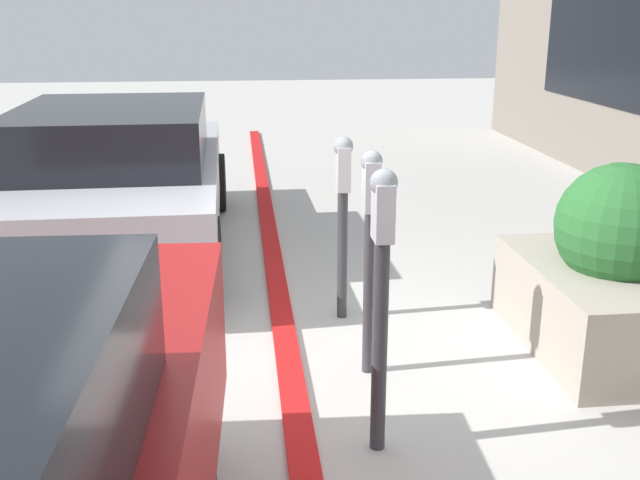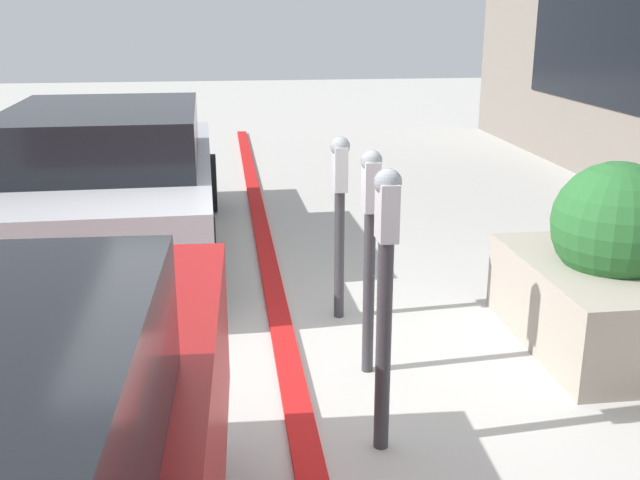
# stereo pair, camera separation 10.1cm
# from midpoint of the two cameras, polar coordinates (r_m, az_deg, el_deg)

# --- Properties ---
(ground_plane) EXTENTS (40.00, 40.00, 0.00)m
(ground_plane) POSITION_cam_midpoint_polar(r_m,az_deg,el_deg) (4.75, -0.69, -10.17)
(ground_plane) COLOR beige
(curb_strip) EXTENTS (19.00, 0.16, 0.04)m
(curb_strip) POSITION_cam_midpoint_polar(r_m,az_deg,el_deg) (4.73, -1.67, -10.00)
(curb_strip) COLOR red
(curb_strip) RESTS_ON ground_plane
(parking_meter_nearest) EXTENTS (0.16, 0.13, 1.48)m
(parking_meter_nearest) POSITION_cam_midpoint_polar(r_m,az_deg,el_deg) (3.65, 5.49, -3.04)
(parking_meter_nearest) COLOR #38383D
(parking_meter_nearest) RESTS_ON ground_plane
(parking_meter_second) EXTENTS (0.15, 0.13, 1.41)m
(parking_meter_second) POSITION_cam_midpoint_polar(r_m,az_deg,el_deg) (4.46, 4.51, 0.57)
(parking_meter_second) COLOR #38383D
(parking_meter_second) RESTS_ON ground_plane
(parking_meter_middle) EXTENTS (0.16, 0.14, 1.34)m
(parking_meter_middle) POSITION_cam_midpoint_polar(r_m,az_deg,el_deg) (5.30, 2.30, 3.03)
(parking_meter_middle) COLOR #38383D
(parking_meter_middle) RESTS_ON ground_plane
(planter_box) EXTENTS (1.54, 1.09, 1.26)m
(planter_box) POSITION_cam_midpoint_polar(r_m,az_deg,el_deg) (5.31, 21.96, -2.68)
(planter_box) COLOR #A39989
(planter_box) RESTS_ON ground_plane
(parked_car_middle) EXTENTS (4.31, 1.91, 1.36)m
(parked_car_middle) POSITION_cam_midpoint_polar(r_m,az_deg,el_deg) (7.14, -14.79, 4.83)
(parked_car_middle) COLOR #B7B7BC
(parked_car_middle) RESTS_ON ground_plane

